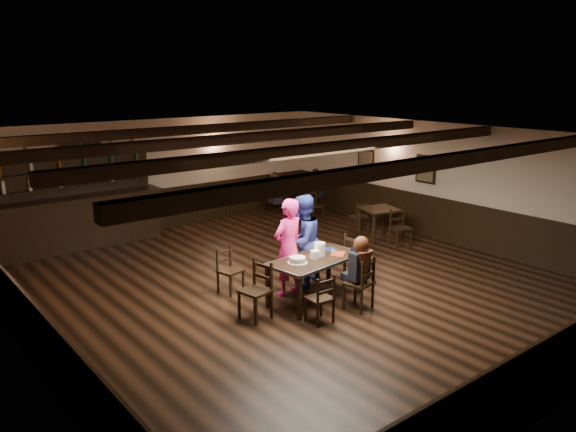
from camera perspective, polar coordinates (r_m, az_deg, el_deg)
ground at (r=10.36m, az=0.06°, el=-6.93°), size 10.00×10.00×0.00m
room_shell at (r=9.90m, az=-0.04°, el=2.61°), size 9.02×10.02×2.71m
dining_table at (r=9.44m, az=2.81°, el=-4.71°), size 1.76×1.04×0.75m
chair_near_left at (r=8.65m, az=3.52°, el=-8.08°), size 0.38×0.37×0.78m
chair_near_right at (r=9.19m, az=7.62°, el=-6.43°), size 0.49×0.47×0.88m
chair_end_left at (r=8.84m, az=-3.00°, el=-7.01°), size 0.48×0.49×0.92m
chair_end_right at (r=10.29m, az=6.92°, el=-3.96°), size 0.43×0.45×0.93m
chair_far_pushed at (r=9.92m, az=-6.17°, el=-5.11°), size 0.44×0.43×0.80m
woman_pink at (r=9.65m, az=0.02°, el=-3.18°), size 0.66×0.47×1.71m
man_blue at (r=10.04m, az=1.48°, el=-2.55°), size 0.95×0.82×1.68m
seated_person at (r=9.11m, az=7.35°, el=-4.57°), size 0.33×0.49×0.80m
cake at (r=9.16m, az=0.97°, el=-4.52°), size 0.33×0.33×0.10m
plate_stack_a at (r=9.36m, az=2.75°, el=-3.94°), size 0.15×0.15×0.14m
plate_stack_b at (r=9.52m, az=3.23°, el=-3.37°), size 0.19×0.19×0.22m
tea_light at (r=9.49m, az=2.60°, el=-3.98°), size 0.04×0.04×0.06m
salt_shaker at (r=9.55m, az=4.55°, el=-3.72°), size 0.04×0.04×0.10m
pepper_shaker at (r=9.62m, az=4.56°, el=-3.64°), size 0.03×0.03×0.08m
drink_glass at (r=9.68m, az=3.55°, el=-3.47°), size 0.06×0.06×0.10m
menu_red at (r=9.66m, az=5.10°, el=-3.82°), size 0.38×0.36×0.00m
menu_blue at (r=9.90m, az=4.13°, el=-3.35°), size 0.32×0.26×0.00m
bar_counter at (r=13.12m, az=-21.72°, el=-0.07°), size 4.29×0.70×2.20m
back_table_a at (r=13.05m, az=9.28°, el=0.34°), size 0.98×0.98×0.75m
back_table_b at (r=15.04m, az=1.22°, el=2.35°), size 0.76×0.76×0.75m
bg_patron_left at (r=14.57m, az=-1.36°, el=2.89°), size 0.31×0.43×0.82m
bg_patron_right at (r=15.32m, az=2.82°, el=3.38°), size 0.33×0.43×0.79m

